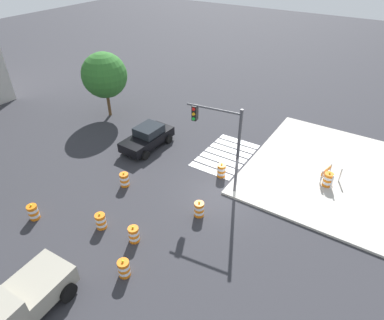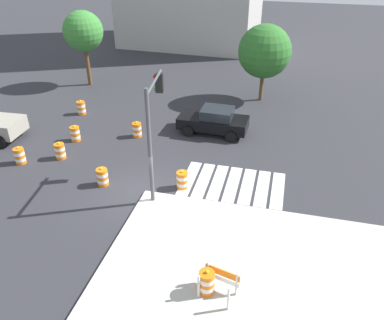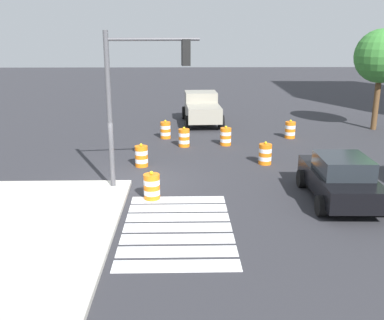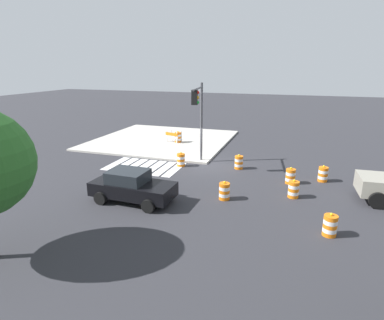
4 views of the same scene
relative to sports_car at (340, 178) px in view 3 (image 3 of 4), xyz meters
name	(u,v)px [view 3 (image 3 of 4)]	position (x,y,z in m)	size (l,w,h in m)	color
ground_plane	(132,184)	(-1.92, -7.29, -0.81)	(120.00, 120.00, 0.00)	#2D2D33
crosswalk_stripes	(178,227)	(2.08, -5.49, -0.80)	(5.10, 3.20, 0.02)	silver
sports_car	(340,178)	(0.00, 0.00, 0.00)	(4.36, 2.25, 1.63)	black
pickup_truck	(201,108)	(-13.85, -4.11, 0.16)	(5.23, 2.53, 1.92)	gray
traffic_barrel_near_corner	(265,154)	(-4.48, -1.71, -0.36)	(0.56, 0.56, 1.02)	orange
traffic_barrel_crosswalk_end	(141,156)	(-4.24, -7.11, -0.36)	(0.56, 0.56, 1.02)	orange
traffic_barrel_median_near	(290,130)	(-9.44, 0.57, -0.36)	(0.56, 0.56, 1.02)	orange
traffic_barrel_median_far	(184,138)	(-7.68, -5.25, -0.36)	(0.56, 0.56, 1.02)	orange
traffic_barrel_far_curb	(165,130)	(-9.53, -6.26, -0.36)	(0.56, 0.56, 1.02)	orange
traffic_barrel_lane_center	(152,187)	(-0.30, -6.40, -0.36)	(0.56, 0.56, 1.02)	orange
traffic_barrel_opposite_curb	(226,137)	(-7.91, -3.12, -0.36)	(0.56, 0.56, 1.02)	orange
traffic_light_pole	(141,82)	(-1.49, -6.76, 3.10)	(0.74, 3.27, 5.50)	#4C4C51
street_tree_streetside_mid	(382,57)	(-11.60, 6.12, 3.45)	(3.08, 3.08, 5.83)	brown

